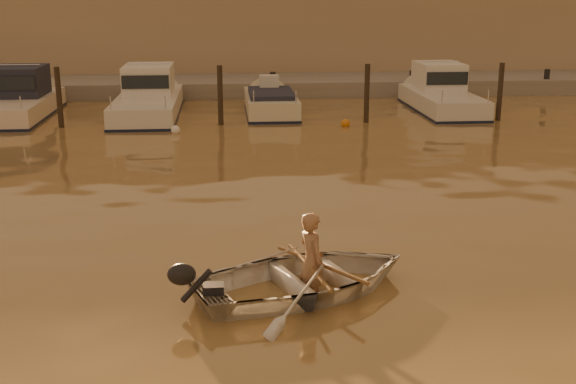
{
  "coord_description": "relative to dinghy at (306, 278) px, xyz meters",
  "views": [
    {
      "loc": [
        -0.09,
        -10.51,
        4.47
      ],
      "look_at": [
        1.08,
        2.59,
        0.75
      ],
      "focal_mm": 45.0,
      "sensor_mm": 36.0,
      "label": 1
    }
  ],
  "objects": [
    {
      "name": "moored_boat_4",
      "position": [
        7.04,
        16.41,
        0.38
      ],
      "size": [
        2.02,
        6.3,
        1.75
      ],
      "primitive_type": null,
      "color": "silver",
      "rests_on": "ground_plane"
    },
    {
      "name": "moored_boat_3",
      "position": [
        0.56,
        16.41,
        -0.02
      ],
      "size": [
        1.8,
        5.3,
        0.95
      ],
      "primitive_type": null,
      "color": "beige",
      "rests_on": "ground_plane"
    },
    {
      "name": "quay",
      "position": [
        -1.08,
        21.91,
        -0.09
      ],
      "size": [
        52.0,
        4.0,
        1.0
      ],
      "primitive_type": "cube",
      "color": "gray",
      "rests_on": "ground_plane"
    },
    {
      "name": "piling_4",
      "position": [
        8.42,
        14.21,
        0.66
      ],
      "size": [
        0.18,
        0.18,
        2.2
      ],
      "primitive_type": "cylinder",
      "color": "#2D2319",
      "rests_on": "ground_plane"
    },
    {
      "name": "outboard_motor",
      "position": [
        -1.41,
        -0.52,
        0.04
      ],
      "size": [
        0.98,
        0.69,
        0.7
      ],
      "primitive_type": null,
      "rotation": [
        0.0,
        0.0,
        0.36
      ],
      "color": "black",
      "rests_on": "dinghy"
    },
    {
      "name": "piling_1",
      "position": [
        -6.58,
        14.21,
        0.66
      ],
      "size": [
        0.18,
        0.18,
        2.2
      ],
      "primitive_type": "cylinder",
      "color": "#2D2319",
      "rests_on": "ground_plane"
    },
    {
      "name": "fender_d",
      "position": [
        2.89,
        13.56,
        -0.14
      ],
      "size": [
        0.3,
        0.3,
        0.3
      ],
      "primitive_type": "sphere",
      "color": "orange",
      "rests_on": "ground_plane"
    },
    {
      "name": "person",
      "position": [
        0.09,
        0.03,
        0.24
      ],
      "size": [
        0.55,
        0.67,
        1.56
      ],
      "primitive_type": "imported",
      "rotation": [
        0.0,
        0.0,
        1.93
      ],
      "color": "#966A4B",
      "rests_on": "dinghy"
    },
    {
      "name": "ground_plane",
      "position": [
        -1.08,
        0.41,
        -0.24
      ],
      "size": [
        160.0,
        160.0,
        0.0
      ],
      "primitive_type": "plane",
      "color": "brown",
      "rests_on": "ground"
    },
    {
      "name": "waterfront_building",
      "position": [
        -1.08,
        27.41,
        2.16
      ],
      "size": [
        46.0,
        7.0,
        4.8
      ],
      "primitive_type": "cube",
      "color": "#9E8466",
      "rests_on": "quay"
    },
    {
      "name": "moored_boat_1",
      "position": [
        -8.56,
        16.41,
        0.38
      ],
      "size": [
        2.21,
        6.58,
        1.75
      ],
      "primitive_type": null,
      "color": "beige",
      "rests_on": "ground_plane"
    },
    {
      "name": "fender_e",
      "position": [
        7.02,
        13.96,
        -0.14
      ],
      "size": [
        0.3,
        0.3,
        0.3
      ],
      "primitive_type": "sphere",
      "color": "silver",
      "rests_on": "ground_plane"
    },
    {
      "name": "piling_2",
      "position": [
        -1.28,
        14.21,
        0.66
      ],
      "size": [
        0.18,
        0.18,
        2.2
      ],
      "primitive_type": "cylinder",
      "color": "#2D2319",
      "rests_on": "ground_plane"
    },
    {
      "name": "dinghy",
      "position": [
        0.0,
        0.0,
        0.0
      ],
      "size": [
        4.12,
        3.54,
        0.72
      ],
      "primitive_type": "imported",
      "rotation": [
        0.0,
        0.0,
        1.93
      ],
      "color": "silver",
      "rests_on": "ground_plane"
    },
    {
      "name": "moored_boat_2",
      "position": [
        -3.91,
        16.41,
        0.38
      ],
      "size": [
        2.17,
        7.31,
        1.75
      ],
      "primitive_type": null,
      "color": "silver",
      "rests_on": "ground_plane"
    },
    {
      "name": "piling_3",
      "position": [
        3.72,
        14.21,
        0.66
      ],
      "size": [
        0.18,
        0.18,
        2.2
      ],
      "primitive_type": "cylinder",
      "color": "#2D2319",
      "rests_on": "ground_plane"
    },
    {
      "name": "fender_c",
      "position": [
        -2.73,
        12.86,
        -0.14
      ],
      "size": [
        0.3,
        0.3,
        0.3
      ],
      "primitive_type": "sphere",
      "color": "white",
      "rests_on": "ground_plane"
    },
    {
      "name": "oar_port",
      "position": [
        0.23,
        0.09,
        0.18
      ],
      "size": [
        1.17,
        1.81,
        0.13
      ],
      "primitive_type": "cylinder",
      "rotation": [
        1.54,
        0.0,
        0.56
      ],
      "color": "brown",
      "rests_on": "dinghy"
    },
    {
      "name": "oar_starboard",
      "position": [
        0.05,
        0.02,
        0.18
      ],
      "size": [
        0.44,
        2.08,
        0.13
      ],
      "primitive_type": "cylinder",
      "rotation": [
        1.54,
        0.0,
        0.18
      ],
      "color": "brown",
      "rests_on": "dinghy"
    }
  ]
}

